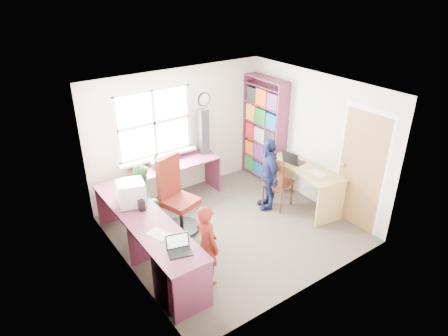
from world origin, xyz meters
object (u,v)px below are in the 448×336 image
Objects in this scene: l_desk at (171,243)px; wooden_chair at (276,180)px; person_green at (143,199)px; bookshelf at (264,132)px; laptop_left at (179,248)px; laptop_right at (292,160)px; cd_tower at (203,132)px; person_red at (207,245)px; person_navy at (268,174)px; potted_plant at (155,160)px; right_desk at (308,178)px; crt_monitor at (131,193)px; swivel_chair at (176,199)px.

wooden_chair is (2.35, 0.40, 0.10)m from l_desk.
person_green is (0.11, 1.10, 0.15)m from l_desk.
l_desk is 2.39m from wooden_chair.
bookshelf is 3.72m from laptop_left.
laptop_right is 1.75m from cd_tower.
laptop_left is 3.09m from laptop_right.
person_red is (-2.47, -0.94, -0.23)m from laptop_right.
laptop_right is (2.76, 0.44, 0.38)m from l_desk.
person_navy is (-0.70, -0.97, -0.33)m from bookshelf.
wooden_chair is 2.35m from person_green.
wooden_chair is 0.85× the size of person_red.
person_red is 0.90× the size of person_navy.
potted_plant is (-2.31, 0.24, -0.09)m from bookshelf.
right_desk is 0.68× the size of bookshelf.
cd_tower is 0.65× the size of person_navy.
wooden_chair is 0.85× the size of person_green.
laptop_right is at bearing 114.77° from right_desk.
crt_monitor is at bearing -168.23° from bookshelf.
laptop_right is 2.74m from person_green.
potted_plant is at bearing -9.50° from person_red.
wooden_chair is 2.18m from potted_plant.
person_red is (-0.28, -1.36, 0.05)m from swivel_chair.
bookshelf is 2.05× the size of wooden_chair.
bookshelf is 1.29m from cd_tower.
laptop_left is 2.64m from person_navy.
wooden_chair reaches higher than l_desk.
wooden_chair is 1.18× the size of cd_tower.
l_desk is 0.60m from person_red.
crt_monitor is 1.38m from laptop_left.
laptop_right is at bearing -69.71° from person_red.
swivel_chair reaches higher than right_desk.
cd_tower is (1.72, 1.80, 0.73)m from l_desk.
bookshelf is 2.33m from potted_plant.
right_desk is 1.17× the size of person_green.
potted_plant reaches higher than l_desk.
l_desk is 2.43× the size of person_green.
person_green is (0.30, 0.28, -0.34)m from crt_monitor.
swivel_chair is 1.72m from person_navy.
wooden_chair is 0.18m from person_navy.
laptop_left is 2.41m from potted_plant.
laptop_right is at bearing -91.50° from person_green.
cd_tower is at bearing 21.46° from swivel_chair.
swivel_chair reaches higher than l_desk.
crt_monitor is at bearing 19.59° from person_red.
person_red is at bearing -56.24° from crt_monitor.
l_desk is 0.67m from laptop_left.
laptop_right is (0.41, 0.04, 0.28)m from wooden_chair.
l_desk is 2.08× the size of right_desk.
cd_tower reaches higher than person_green.
person_red reaches higher than crt_monitor.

